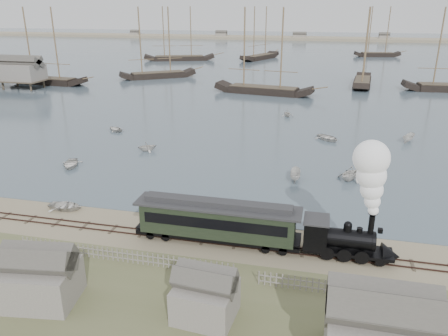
# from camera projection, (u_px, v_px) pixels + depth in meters

# --- Properties ---
(ground) EXTENTS (600.00, 600.00, 0.00)m
(ground) POSITION_uv_depth(u_px,v_px,m) (219.00, 231.00, 41.53)
(ground) COLOR tan
(ground) RESTS_ON ground
(harbor_water) EXTENTS (600.00, 336.00, 0.06)m
(harbor_water) POSITION_uv_depth(u_px,v_px,m) (309.00, 53.00, 196.55)
(harbor_water) COLOR #465965
(harbor_water) RESTS_ON ground
(rail_track) EXTENTS (120.00, 1.80, 0.16)m
(rail_track) POSITION_uv_depth(u_px,v_px,m) (214.00, 241.00, 39.69)
(rail_track) COLOR #38241F
(rail_track) RESTS_ON ground
(picket_fence_west) EXTENTS (19.00, 0.10, 1.20)m
(picket_fence_west) POSITION_uv_depth(u_px,v_px,m) (124.00, 262.00, 36.54)
(picket_fence_west) COLOR slate
(picket_fence_west) RESTS_ON ground
(picket_fence_east) EXTENTS (15.00, 0.10, 1.20)m
(picket_fence_east) POSITION_uv_depth(u_px,v_px,m) (360.00, 298.00, 32.02)
(picket_fence_east) COLOR slate
(picket_fence_east) RESTS_ON ground
(shed_left) EXTENTS (5.00, 4.00, 4.10)m
(shed_left) POSITION_uv_depth(u_px,v_px,m) (44.00, 300.00, 31.82)
(shed_left) COLOR slate
(shed_left) RESTS_ON ground
(shed_mid) EXTENTS (4.00, 3.50, 3.60)m
(shed_mid) POSITION_uv_depth(u_px,v_px,m) (206.00, 316.00, 30.16)
(shed_mid) COLOR slate
(shed_mid) RESTS_ON ground
(far_spit) EXTENTS (500.00, 20.00, 1.80)m
(far_spit) POSITION_uv_depth(u_px,v_px,m) (316.00, 40.00, 269.51)
(far_spit) COLOR tan
(far_spit) RESTS_ON ground
(locomotive) EXTENTS (8.03, 3.00, 10.01)m
(locomotive) POSITION_uv_depth(u_px,v_px,m) (363.00, 210.00, 35.40)
(locomotive) COLOR black
(locomotive) RESTS_ON ground
(passenger_coach) EXTENTS (14.81, 2.86, 3.60)m
(passenger_coach) POSITION_uv_depth(u_px,v_px,m) (217.00, 220.00, 38.84)
(passenger_coach) COLOR black
(passenger_coach) RESTS_ON ground
(beached_dinghy) EXTENTS (2.67, 3.70, 0.76)m
(beached_dinghy) POSITION_uv_depth(u_px,v_px,m) (66.00, 206.00, 45.88)
(beached_dinghy) COLOR silver
(beached_dinghy) RESTS_ON ground
(rowboat_0) EXTENTS (4.60, 3.96, 0.80)m
(rowboat_0) POSITION_uv_depth(u_px,v_px,m) (70.00, 164.00, 57.82)
(rowboat_0) COLOR silver
(rowboat_0) RESTS_ON harbor_water
(rowboat_1) EXTENTS (3.56, 3.67, 1.47)m
(rowboat_1) POSITION_uv_depth(u_px,v_px,m) (147.00, 146.00, 63.92)
(rowboat_1) COLOR silver
(rowboat_1) RESTS_ON harbor_water
(rowboat_2) EXTENTS (3.30, 1.35, 1.26)m
(rowboat_2) POSITION_uv_depth(u_px,v_px,m) (295.00, 175.00, 53.32)
(rowboat_2) COLOR silver
(rowboat_2) RESTS_ON harbor_water
(rowboat_3) EXTENTS (4.89, 4.94, 0.84)m
(rowboat_3) POSITION_uv_depth(u_px,v_px,m) (328.00, 138.00, 69.21)
(rowboat_3) COLOR silver
(rowboat_3) RESTS_ON harbor_water
(rowboat_4) EXTENTS (4.54, 4.41, 1.83)m
(rowboat_4) POSITION_uv_depth(u_px,v_px,m) (350.00, 173.00, 53.21)
(rowboat_4) COLOR silver
(rowboat_4) RESTS_ON harbor_water
(rowboat_5) EXTENTS (3.33, 2.66, 1.22)m
(rowboat_5) POSITION_uv_depth(u_px,v_px,m) (408.00, 138.00, 68.36)
(rowboat_5) COLOR silver
(rowboat_5) RESTS_ON harbor_water
(rowboat_6) EXTENTS (3.91, 4.13, 0.70)m
(rowboat_6) POSITION_uv_depth(u_px,v_px,m) (115.00, 129.00, 74.43)
(rowboat_6) COLOR silver
(rowboat_6) RESTS_ON harbor_water
(rowboat_7) EXTENTS (3.38, 3.23, 1.38)m
(rowboat_7) POSITION_uv_depth(u_px,v_px,m) (287.00, 113.00, 83.76)
(rowboat_7) COLOR silver
(rowboat_7) RESTS_ON harbor_water
(schooner_0) EXTENTS (22.87, 6.94, 20.00)m
(schooner_0) POSITION_uv_depth(u_px,v_px,m) (43.00, 46.00, 115.33)
(schooner_0) COLOR black
(schooner_0) RESTS_ON harbor_water
(schooner_1) EXTENTS (20.95, 16.90, 20.00)m
(schooner_1) POSITION_uv_depth(u_px,v_px,m) (156.00, 43.00, 125.29)
(schooner_1) COLOR black
(schooner_1) RESTS_ON harbor_water
(schooner_2) EXTENTS (24.51, 9.25, 20.00)m
(schooner_2) POSITION_uv_depth(u_px,v_px,m) (265.00, 51.00, 102.46)
(schooner_2) COLOR black
(schooner_2) RESTS_ON harbor_water
(schooner_3) EXTENTS (6.55, 20.57, 20.00)m
(schooner_3) POSITION_uv_depth(u_px,v_px,m) (366.00, 47.00, 113.01)
(schooner_3) COLOR black
(schooner_3) RESTS_ON harbor_water
(schooner_6) EXTENTS (27.55, 15.07, 20.00)m
(schooner_6) POSITION_uv_depth(u_px,v_px,m) (179.00, 34.00, 166.53)
(schooner_6) COLOR black
(schooner_6) RESTS_ON harbor_water
(schooner_7) EXTENTS (13.57, 23.35, 20.00)m
(schooner_7) POSITION_uv_depth(u_px,v_px,m) (261.00, 33.00, 169.88)
(schooner_7) COLOR black
(schooner_7) RESTS_ON harbor_water
(schooner_8) EXTENTS (19.01, 7.53, 20.00)m
(schooner_8) POSITION_uv_depth(u_px,v_px,m) (380.00, 32.00, 178.28)
(schooner_8) COLOR black
(schooner_8) RESTS_ON harbor_water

